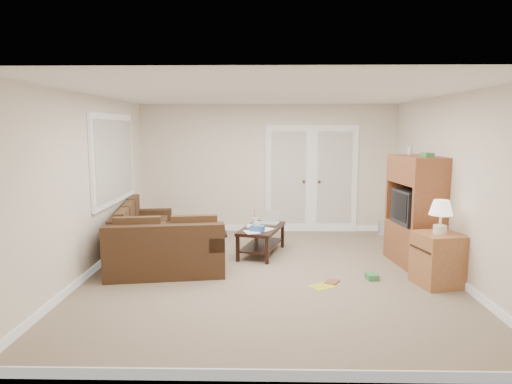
{
  "coord_description": "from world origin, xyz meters",
  "views": [
    {
      "loc": [
        -0.06,
        -6.2,
        2.04
      ],
      "look_at": [
        -0.19,
        0.48,
        1.1
      ],
      "focal_mm": 32.0,
      "sensor_mm": 36.0,
      "label": 1
    }
  ],
  "objects_px": {
    "tv_armoire": "(416,210)",
    "side_cabinet": "(438,255)",
    "coffee_table": "(262,239)",
    "sectional_sofa": "(152,243)"
  },
  "relations": [
    {
      "from": "tv_armoire",
      "to": "side_cabinet",
      "type": "relative_size",
      "value": 1.56
    },
    {
      "from": "coffee_table",
      "to": "side_cabinet",
      "type": "distance_m",
      "value": 2.73
    },
    {
      "from": "sectional_sofa",
      "to": "coffee_table",
      "type": "distance_m",
      "value": 1.74
    },
    {
      "from": "tv_armoire",
      "to": "coffee_table",
      "type": "bearing_deg",
      "value": 160.83
    },
    {
      "from": "sectional_sofa",
      "to": "tv_armoire",
      "type": "bearing_deg",
      "value": -9.23
    },
    {
      "from": "tv_armoire",
      "to": "side_cabinet",
      "type": "height_order",
      "value": "tv_armoire"
    },
    {
      "from": "tv_armoire",
      "to": "side_cabinet",
      "type": "xyz_separation_m",
      "value": [
        0.0,
        -0.94,
        -0.42
      ]
    },
    {
      "from": "sectional_sofa",
      "to": "tv_armoire",
      "type": "distance_m",
      "value": 4.01
    },
    {
      "from": "coffee_table",
      "to": "side_cabinet",
      "type": "height_order",
      "value": "side_cabinet"
    },
    {
      "from": "coffee_table",
      "to": "tv_armoire",
      "type": "bearing_deg",
      "value": 3.18
    }
  ]
}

